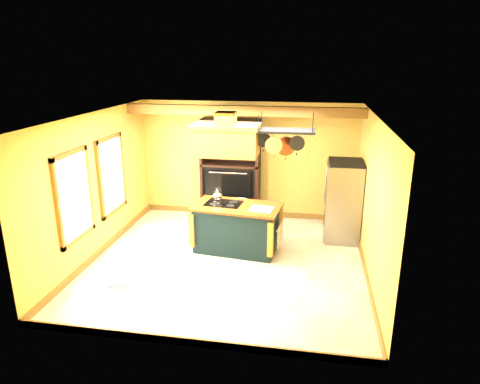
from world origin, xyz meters
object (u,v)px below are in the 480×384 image
(refrigerator, at_px, (343,203))
(pot_rack, at_px, (286,136))
(range_hood, at_px, (226,138))
(hutch, at_px, (231,181))
(kitchen_island, at_px, (237,227))

(refrigerator, bearing_deg, pot_rack, -142.05)
(range_hood, distance_m, hutch, 2.17)
(range_hood, bearing_deg, kitchen_island, 0.31)
(hutch, bearing_deg, kitchen_island, -75.69)
(kitchen_island, height_order, hutch, hutch)
(kitchen_island, xyz_separation_m, hutch, (-0.43, 1.70, 0.43))
(range_hood, height_order, hutch, range_hood)
(kitchen_island, height_order, range_hood, range_hood)
(kitchen_island, bearing_deg, pot_rack, 7.50)
(pot_rack, relative_size, hutch, 0.48)
(pot_rack, distance_m, refrigerator, 2.09)
(range_hood, height_order, pot_rack, same)
(range_hood, distance_m, pot_rack, 1.11)
(range_hood, bearing_deg, pot_rack, 0.62)
(kitchen_island, distance_m, refrigerator, 2.27)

